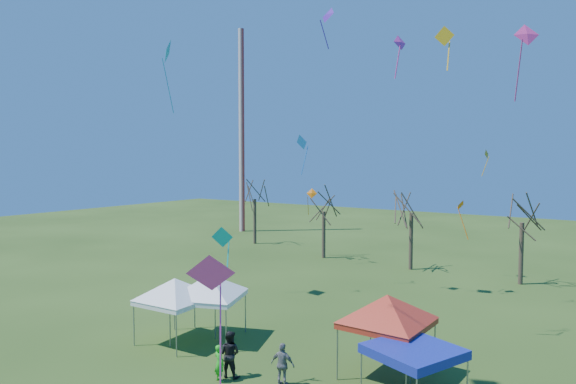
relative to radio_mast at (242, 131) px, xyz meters
name	(u,v)px	position (x,y,z in m)	size (l,w,h in m)	color
ground	(248,384)	(28.00, -34.00, -12.50)	(140.00, 140.00, 0.00)	#294115
radio_mast	(242,131)	(0.00, 0.00, 0.00)	(0.70, 0.70, 25.00)	silver
tree_0	(255,183)	(7.15, -6.62, -6.01)	(3.83, 3.83, 8.44)	#3D2D21
tree_1	(324,195)	(17.23, -9.35, -6.71)	(3.42, 3.42, 7.54)	#3D2D21
tree_2	(412,193)	(25.63, -9.62, -6.21)	(3.71, 3.71, 8.18)	#3D2D21
tree_3	(523,201)	(34.03, -9.96, -6.42)	(3.59, 3.59, 7.91)	#3D2D21
tent_white_west	(175,283)	(22.07, -32.28, -9.51)	(4.20, 4.20, 3.71)	gray
tent_white_mid	(209,279)	(23.16, -31.02, -9.41)	(4.07, 4.07, 3.83)	gray
tent_red	(387,300)	(32.33, -30.17, -9.27)	(4.54, 4.54, 4.00)	gray
tent_blue	(414,352)	(34.19, -32.09, -10.44)	(3.70, 3.70, 2.25)	gray
person_dark	(229,354)	(26.92, -33.86, -11.53)	(0.94, 0.73, 1.94)	black
person_green	(219,363)	(26.86, -34.43, -11.74)	(0.55, 0.36, 1.52)	green
person_grey	(283,365)	(29.24, -33.32, -11.63)	(1.01, 0.42, 1.73)	slate
kite_17	(526,36)	(36.56, -25.50, 1.84)	(1.19, 1.01, 3.34)	#CE2D7C
kite_2	(302,142)	(17.09, -12.82, -2.02)	(1.50, 1.03, 3.44)	blue
kite_22	(461,206)	(31.03, -14.95, -6.61)	(0.85, 0.93, 2.71)	orange
kite_8	(167,52)	(15.74, -26.70, 3.36)	(1.44, 1.54, 4.65)	#0C9DB5
kite_13	(312,194)	(16.78, -10.76, -6.55)	(1.04, 0.84, 2.46)	orange
kite_1	(223,238)	(27.23, -34.58, -6.54)	(0.91, 0.64, 2.02)	#0BB0AD
kite_18	(400,43)	(31.07, -26.06, 2.09)	(0.61, 0.87, 2.11)	#E733AC
kite_11	(328,15)	(24.12, -20.89, 5.66)	(1.35, 1.08, 2.60)	#4C17A2
kite_25	(445,37)	(34.96, -31.65, 0.79)	(0.70, 0.33, 1.57)	yellow
kite_19	(487,155)	(31.98, -12.07, -3.16)	(0.51, 0.72, 1.91)	gold
kite_5	(211,274)	(31.61, -40.01, -6.41)	(1.49, 1.40, 4.15)	#FD38B8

